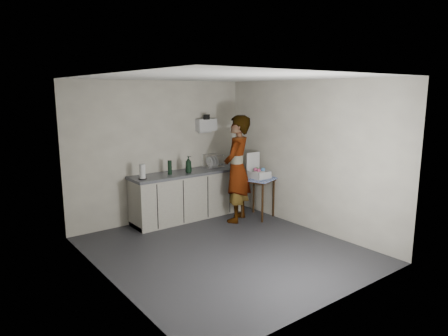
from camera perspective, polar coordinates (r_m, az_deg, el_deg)
ground at (r=6.28m, az=0.13°, el=-11.61°), size 4.00×4.00×0.00m
wall_back at (r=7.56m, az=-9.07°, el=2.37°), size 3.60×0.02×2.60m
wall_right at (r=7.12m, az=11.67°, el=1.75°), size 0.02×4.00×2.60m
wall_left at (r=5.04m, az=-16.25°, el=-2.17°), size 0.02×4.00×2.60m
ceiling at (r=5.80m, az=0.14°, el=12.80°), size 3.60×4.00×0.01m
kitchen_counter at (r=7.68m, az=-5.22°, el=-4.06°), size 2.24×0.62×0.91m
wall_shelf at (r=7.97m, az=-2.56°, el=6.16°), size 0.42×0.18×0.37m
side_table at (r=7.66m, az=4.89°, el=-2.13°), size 0.77×0.77×0.78m
standing_man at (r=7.39m, az=1.88°, el=-0.13°), size 0.87×0.80×1.98m
soap_bottle at (r=7.44m, az=-5.10°, el=0.51°), size 0.16×0.16×0.31m
soda_can at (r=7.55m, az=-5.15°, el=-0.08°), size 0.07×0.07×0.12m
dark_bottle at (r=7.34m, az=-7.75°, el=0.08°), size 0.08×0.08×0.26m
paper_towel at (r=7.02m, az=-11.58°, el=-0.56°), size 0.15×0.15×0.26m
dish_rack at (r=7.96m, az=-1.61°, el=0.52°), size 0.38×0.28×0.27m
bakery_box at (r=7.62m, az=4.94°, el=-0.61°), size 0.35×0.36×0.47m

